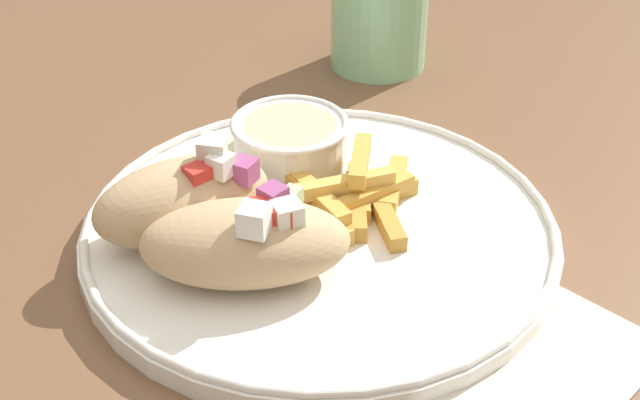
# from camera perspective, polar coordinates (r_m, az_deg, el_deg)

# --- Properties ---
(table) EXTENTS (1.23, 1.23, 0.76)m
(table) POSITION_cam_1_polar(r_m,az_deg,el_deg) (0.67, -0.45, -7.30)
(table) COLOR brown
(table) RESTS_ON ground_plane
(napkin) EXTENTS (0.15, 0.09, 0.00)m
(napkin) POSITION_cam_1_polar(r_m,az_deg,el_deg) (0.52, 14.24, -11.18)
(napkin) COLOR silver
(napkin) RESTS_ON table
(plate) EXTENTS (0.32, 0.32, 0.02)m
(plate) POSITION_cam_1_polar(r_m,az_deg,el_deg) (0.60, 0.00, -1.93)
(plate) COLOR white
(plate) RESTS_ON table
(pita_sandwich_near) EXTENTS (0.14, 0.13, 0.06)m
(pita_sandwich_near) POSITION_cam_1_polar(r_m,az_deg,el_deg) (0.54, -4.75, -2.66)
(pita_sandwich_near) COLOR tan
(pita_sandwich_near) RESTS_ON plate
(pita_sandwich_far) EXTENTS (0.13, 0.09, 0.07)m
(pita_sandwich_far) POSITION_cam_1_polar(r_m,az_deg,el_deg) (0.58, -8.70, 0.08)
(pita_sandwich_far) COLOR tan
(pita_sandwich_far) RESTS_ON plate
(fries_pile) EXTENTS (0.11, 0.12, 0.03)m
(fries_pile) POSITION_cam_1_polar(r_m,az_deg,el_deg) (0.60, 2.03, 0.28)
(fries_pile) COLOR gold
(fries_pile) RESTS_ON plate
(sauce_ramekin) EXTENTS (0.09, 0.09, 0.04)m
(sauce_ramekin) POSITION_cam_1_polar(r_m,az_deg,el_deg) (0.64, -1.93, 3.75)
(sauce_ramekin) COLOR white
(sauce_ramekin) RESTS_ON plate
(water_glass) EXTENTS (0.09, 0.09, 0.09)m
(water_glass) POSITION_cam_1_polar(r_m,az_deg,el_deg) (0.83, 3.80, 11.37)
(water_glass) COLOR #8CCC93
(water_glass) RESTS_ON table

